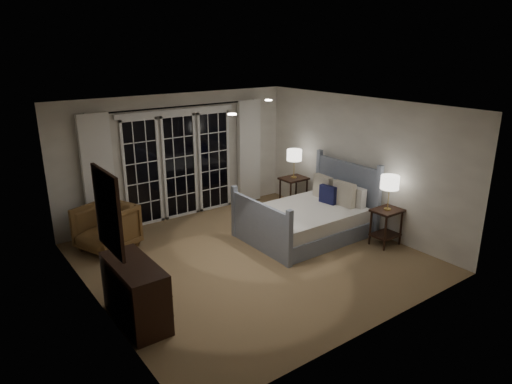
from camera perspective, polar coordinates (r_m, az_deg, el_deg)
floor at (r=7.68m, az=-0.58°, el=-8.26°), size 5.00×5.00×0.00m
ceiling at (r=6.94m, az=-0.65°, el=10.58°), size 5.00×5.00×0.00m
wall_left at (r=6.18m, az=-19.84°, el=-3.44°), size 0.02×5.00×2.50m
wall_right at (r=8.85m, az=12.69°, el=3.52°), size 0.02×5.00×2.50m
wall_back at (r=9.29m, az=-9.67°, el=4.38°), size 5.00×0.02×2.50m
wall_front at (r=5.50m, az=14.83°, el=-5.61°), size 5.00×0.02×2.50m
french_doors at (r=9.29m, az=-9.50°, el=3.37°), size 2.50×0.04×2.20m
curtain_rod at (r=9.02m, az=-9.71°, el=10.45°), size 3.50×0.03×0.03m
curtain_left at (r=8.62m, az=-19.08°, el=1.88°), size 0.55×0.10×2.25m
curtain_right at (r=10.03m, az=-0.88°, el=5.06°), size 0.55×0.10×2.25m
downlight_a at (r=7.89m, az=1.58°, el=11.40°), size 0.12×0.12×0.01m
downlight_b at (r=6.28m, az=-3.01°, el=9.68°), size 0.12×0.12×0.01m
bed at (r=8.49m, az=6.54°, el=-3.35°), size 2.16×1.54×1.25m
nightstand_left at (r=8.33m, az=15.97°, el=-3.57°), size 0.51×0.41×0.66m
nightstand_right at (r=9.76m, az=4.70°, el=0.47°), size 0.54×0.43×0.70m
lamp_left at (r=8.10m, az=16.39°, el=1.11°), size 0.32×0.32×0.61m
lamp_right at (r=9.57m, az=4.81°, el=4.59°), size 0.31×0.31×0.61m
armchair at (r=8.25m, az=-18.18°, el=-4.27°), size 1.12×1.10×0.79m
dresser at (r=6.09m, az=-14.82°, el=-12.05°), size 0.49×1.15×0.81m
mirror at (r=5.55m, az=-18.01°, el=-2.35°), size 0.05×0.85×1.00m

